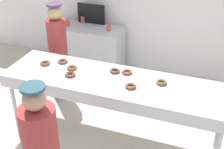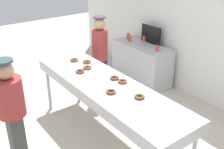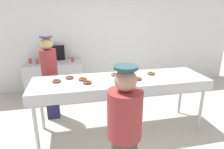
{
  "view_description": "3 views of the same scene",
  "coord_description": "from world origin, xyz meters",
  "px_view_note": "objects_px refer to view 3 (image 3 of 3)",
  "views": [
    {
      "loc": [
        1.16,
        -3.27,
        3.06
      ],
      "look_at": [
        -0.07,
        0.1,
        1.0
      ],
      "focal_mm": 50.36,
      "sensor_mm": 36.0,
      "label": 1
    },
    {
      "loc": [
        2.87,
        -2.07,
        2.82
      ],
      "look_at": [
        -0.12,
        0.19,
        1.05
      ],
      "focal_mm": 43.69,
      "sensor_mm": 36.0,
      "label": 2
    },
    {
      "loc": [
        -0.81,
        -2.97,
        2.08
      ],
      "look_at": [
        -0.12,
        0.17,
        1.02
      ],
      "focal_mm": 31.03,
      "sensor_mm": 36.0,
      "label": 3
    }
  ],
  "objects_px": {
    "chocolate_donut_3": "(57,81)",
    "worker_baker": "(50,75)",
    "prep_counter": "(55,79)",
    "chocolate_donut_2": "(123,73)",
    "chocolate_donut_5": "(151,73)",
    "chocolate_donut_1": "(83,79)",
    "customer_waiting": "(124,128)",
    "chocolate_donut_6": "(70,77)",
    "menu_display": "(54,53)",
    "fryer_conveyor": "(121,83)",
    "chocolate_donut_0": "(115,74)",
    "paper_cup_2": "(73,59)",
    "paper_cup_1": "(37,62)",
    "paper_cup_0": "(30,61)",
    "chocolate_donut_7": "(87,82)",
    "paper_cup_3": "(47,59)",
    "chocolate_donut_4": "(138,79)"
  },
  "relations": [
    {
      "from": "prep_counter",
      "to": "paper_cup_2",
      "type": "relative_size",
      "value": 11.58
    },
    {
      "from": "chocolate_donut_2",
      "to": "menu_display",
      "type": "bearing_deg",
      "value": 125.32
    },
    {
      "from": "paper_cup_1",
      "to": "paper_cup_2",
      "type": "relative_size",
      "value": 1.0
    },
    {
      "from": "chocolate_donut_5",
      "to": "chocolate_donut_0",
      "type": "bearing_deg",
      "value": 173.02
    },
    {
      "from": "paper_cup_2",
      "to": "paper_cup_3",
      "type": "height_order",
      "value": "same"
    },
    {
      "from": "prep_counter",
      "to": "paper_cup_0",
      "type": "distance_m",
      "value": 0.74
    },
    {
      "from": "menu_display",
      "to": "worker_baker",
      "type": "bearing_deg",
      "value": -89.67
    },
    {
      "from": "customer_waiting",
      "to": "paper_cup_0",
      "type": "distance_m",
      "value": 3.53
    },
    {
      "from": "worker_baker",
      "to": "customer_waiting",
      "type": "distance_m",
      "value": 2.22
    },
    {
      "from": "chocolate_donut_3",
      "to": "worker_baker",
      "type": "xyz_separation_m",
      "value": [
        -0.17,
        0.66,
        -0.1
      ]
    },
    {
      "from": "chocolate_donut_3",
      "to": "worker_baker",
      "type": "bearing_deg",
      "value": 104.17
    },
    {
      "from": "fryer_conveyor",
      "to": "customer_waiting",
      "type": "xyz_separation_m",
      "value": [
        -0.31,
        -1.3,
        0.01
      ]
    },
    {
      "from": "customer_waiting",
      "to": "paper_cup_3",
      "type": "xyz_separation_m",
      "value": [
        -1.09,
        3.36,
        0.01
      ]
    },
    {
      "from": "chocolate_donut_0",
      "to": "customer_waiting",
      "type": "height_order",
      "value": "customer_waiting"
    },
    {
      "from": "chocolate_donut_6",
      "to": "menu_display",
      "type": "bearing_deg",
      "value": 101.33
    },
    {
      "from": "customer_waiting",
      "to": "prep_counter",
      "type": "relative_size",
      "value": 1.14
    },
    {
      "from": "worker_baker",
      "to": "chocolate_donut_4",
      "type": "bearing_deg",
      "value": 158.53
    },
    {
      "from": "chocolate_donut_5",
      "to": "chocolate_donut_7",
      "type": "distance_m",
      "value": 1.19
    },
    {
      "from": "chocolate_donut_2",
      "to": "chocolate_donut_5",
      "type": "height_order",
      "value": "same"
    },
    {
      "from": "customer_waiting",
      "to": "chocolate_donut_2",
      "type": "bearing_deg",
      "value": 87.86
    },
    {
      "from": "chocolate_donut_1",
      "to": "customer_waiting",
      "type": "height_order",
      "value": "customer_waiting"
    },
    {
      "from": "chocolate_donut_6",
      "to": "chocolate_donut_1",
      "type": "bearing_deg",
      "value": -31.32
    },
    {
      "from": "chocolate_donut_3",
      "to": "paper_cup_0",
      "type": "height_order",
      "value": "chocolate_donut_3"
    },
    {
      "from": "paper_cup_3",
      "to": "menu_display",
      "type": "xyz_separation_m",
      "value": [
        0.17,
        0.03,
        0.13
      ]
    },
    {
      "from": "worker_baker",
      "to": "prep_counter",
      "type": "relative_size",
      "value": 1.18
    },
    {
      "from": "chocolate_donut_3",
      "to": "prep_counter",
      "type": "bearing_deg",
      "value": 95.6
    },
    {
      "from": "chocolate_donut_3",
      "to": "worker_baker",
      "type": "distance_m",
      "value": 0.69
    },
    {
      "from": "chocolate_donut_1",
      "to": "paper_cup_0",
      "type": "bearing_deg",
      "value": 121.75
    },
    {
      "from": "paper_cup_1",
      "to": "paper_cup_0",
      "type": "bearing_deg",
      "value": 149.94
    },
    {
      "from": "chocolate_donut_0",
      "to": "customer_waiting",
      "type": "distance_m",
      "value": 1.51
    },
    {
      "from": "chocolate_donut_3",
      "to": "chocolate_donut_4",
      "type": "bearing_deg",
      "value": -7.55
    },
    {
      "from": "chocolate_donut_2",
      "to": "fryer_conveyor",
      "type": "bearing_deg",
      "value": -115.58
    },
    {
      "from": "fryer_conveyor",
      "to": "chocolate_donut_7",
      "type": "distance_m",
      "value": 0.6
    },
    {
      "from": "chocolate_donut_2",
      "to": "chocolate_donut_5",
      "type": "distance_m",
      "value": 0.5
    },
    {
      "from": "paper_cup_1",
      "to": "chocolate_donut_1",
      "type": "bearing_deg",
      "value": -61.12
    },
    {
      "from": "chocolate_donut_2",
      "to": "paper_cup_2",
      "type": "height_order",
      "value": "chocolate_donut_2"
    },
    {
      "from": "chocolate_donut_3",
      "to": "prep_counter",
      "type": "distance_m",
      "value": 1.88
    },
    {
      "from": "chocolate_donut_2",
      "to": "paper_cup_3",
      "type": "relative_size",
      "value": 1.16
    },
    {
      "from": "fryer_conveyor",
      "to": "chocolate_donut_1",
      "type": "bearing_deg",
      "value": 173.9
    },
    {
      "from": "fryer_conveyor",
      "to": "worker_baker",
      "type": "relative_size",
      "value": 1.79
    },
    {
      "from": "prep_counter",
      "to": "paper_cup_3",
      "type": "xyz_separation_m",
      "value": [
        -0.17,
        0.22,
        0.49
      ]
    },
    {
      "from": "chocolate_donut_0",
      "to": "chocolate_donut_4",
      "type": "xyz_separation_m",
      "value": [
        0.31,
        -0.3,
        0.0
      ]
    },
    {
      "from": "fryer_conveyor",
      "to": "chocolate_donut_4",
      "type": "height_order",
      "value": "chocolate_donut_4"
    },
    {
      "from": "fryer_conveyor",
      "to": "prep_counter",
      "type": "relative_size",
      "value": 2.11
    },
    {
      "from": "chocolate_donut_1",
      "to": "worker_baker",
      "type": "height_order",
      "value": "worker_baker"
    },
    {
      "from": "prep_counter",
      "to": "worker_baker",
      "type": "bearing_deg",
      "value": -89.6
    },
    {
      "from": "chocolate_donut_1",
      "to": "chocolate_donut_3",
      "type": "distance_m",
      "value": 0.41
    },
    {
      "from": "chocolate_donut_2",
      "to": "paper_cup_2",
      "type": "distance_m",
      "value": 1.84
    },
    {
      "from": "chocolate_donut_1",
      "to": "customer_waiting",
      "type": "relative_size",
      "value": 0.09
    },
    {
      "from": "chocolate_donut_4",
      "to": "worker_baker",
      "type": "distance_m",
      "value": 1.7
    }
  ]
}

